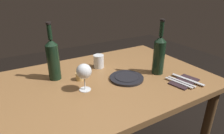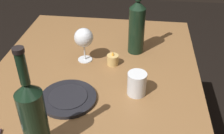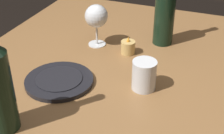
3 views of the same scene
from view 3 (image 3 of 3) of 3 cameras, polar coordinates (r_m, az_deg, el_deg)
name	(u,v)px [view 3 (image 3 of 3)]	position (r m, az deg, el deg)	size (l,w,h in m)	color
dining_table	(94,93)	(1.13, -3.25, -4.57)	(1.30, 0.90, 0.74)	olive
wine_glass_left	(96,17)	(1.20, -2.77, 8.78)	(0.09, 0.09, 0.16)	white
wine_bottle	(165,9)	(1.22, 9.29, 9.98)	(0.08, 0.08, 0.36)	black
water_tumbler	(144,77)	(0.98, 5.64, -1.68)	(0.07, 0.07, 0.09)	white
votive_candle	(128,48)	(1.18, 2.83, 3.41)	(0.05, 0.05, 0.07)	#DBB266
dinner_plate	(59,81)	(1.03, -9.25, -2.36)	(0.22, 0.22, 0.02)	black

